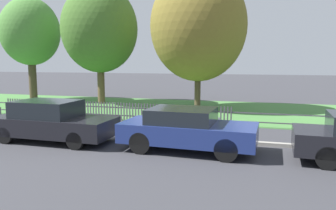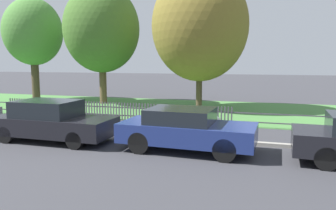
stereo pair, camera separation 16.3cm
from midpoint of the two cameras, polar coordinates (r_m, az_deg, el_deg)
ground_plane at (r=13.26m, az=-15.74°, el=-4.72°), size 120.00×120.00×0.00m
kerb_stone at (r=13.33m, az=-15.52°, el=-4.38°), size 37.25×0.20×0.12m
grass_strip at (r=19.83m, az=-4.15°, el=-0.40°), size 37.25×8.80×0.01m
park_fence at (r=15.79m, az=-9.86°, el=-1.02°), size 37.25×0.05×0.85m
parked_car_black_saloon at (r=12.10m, az=-19.25°, el=-2.63°), size 4.35×1.75×1.42m
parked_car_navy_estate at (r=10.17m, az=3.57°, el=-4.17°), size 4.21×1.91×1.33m
covered_motorcycle at (r=12.07m, az=5.23°, el=-2.61°), size 2.10×0.81×1.01m
tree_nearest_kerb at (r=25.19m, az=-22.29°, el=11.64°), size 4.05×4.05×7.14m
tree_behind_motorcycle at (r=21.98m, az=-11.28°, el=12.83°), size 4.87×4.87×7.63m
tree_mid_park at (r=19.19m, az=5.82°, el=13.54°), size 5.48×5.48×7.91m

